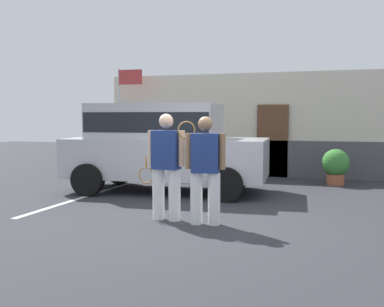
# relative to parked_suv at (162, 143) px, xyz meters

# --- Properties ---
(ground_plane) EXTENTS (40.00, 40.00, 0.00)m
(ground_plane) POSITION_rel_parked_suv_xyz_m (1.56, -2.82, -1.15)
(ground_plane) COLOR #2D2D33
(parking_stripe_0) EXTENTS (0.12, 4.40, 0.01)m
(parking_stripe_0) POSITION_rel_parked_suv_xyz_m (-1.35, -1.32, -1.14)
(parking_stripe_0) COLOR silver
(parking_stripe_0) RESTS_ON ground_plane
(house_frontage) EXTENTS (9.33, 0.40, 3.04)m
(house_frontage) POSITION_rel_parked_suv_xyz_m (1.57, 3.67, 0.28)
(house_frontage) COLOR beige
(house_frontage) RESTS_ON ground_plane
(parked_suv) EXTENTS (4.74, 2.48, 2.05)m
(parked_suv) POSITION_rel_parked_suv_xyz_m (0.00, 0.00, 0.00)
(parked_suv) COLOR #B7B7BC
(parked_suv) RESTS_ON ground_plane
(tennis_player_man) EXTENTS (0.92, 0.30, 1.80)m
(tennis_player_man) POSITION_rel_parked_suv_xyz_m (1.17, -2.76, -0.21)
(tennis_player_man) COLOR white
(tennis_player_man) RESTS_ON ground_plane
(tennis_player_woman) EXTENTS (0.78, 0.33, 1.76)m
(tennis_player_woman) POSITION_rel_parked_suv_xyz_m (1.89, -2.86, -0.23)
(tennis_player_woman) COLOR white
(tennis_player_woman) RESTS_ON ground_plane
(potted_plant_by_porch) EXTENTS (0.70, 0.70, 0.92)m
(potted_plant_by_porch) POSITION_rel_parked_suv_xyz_m (3.84, 2.38, -0.63)
(potted_plant_by_porch) COLOR #9E5638
(potted_plant_by_porch) RESTS_ON ground_plane
(flag_pole) EXTENTS (0.80, 0.08, 3.24)m
(flag_pole) POSITION_rel_parked_suv_xyz_m (-2.46, 2.98, 1.09)
(flag_pole) COLOR silver
(flag_pole) RESTS_ON ground_plane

